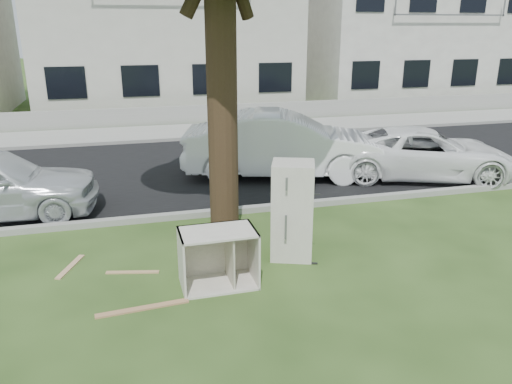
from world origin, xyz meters
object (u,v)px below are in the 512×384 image
object	(u,v)px
fridge	(292,210)
car_right	(425,153)
car_center	(283,145)
cabinet	(218,258)

from	to	relation	value
fridge	car_right	distance (m)	5.84
car_center	car_right	xyz separation A→B (m)	(3.40, -0.99, -0.20)
cabinet	car_right	world-z (taller)	car_right
car_center	cabinet	bearing A→B (deg)	168.93
cabinet	car_center	distance (m)	5.77
fridge	cabinet	world-z (taller)	fridge
car_center	car_right	distance (m)	3.55
cabinet	car_center	size ratio (longest dim) A/B	0.22
fridge	car_right	bearing A→B (deg)	56.80
cabinet	car_center	world-z (taller)	car_center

